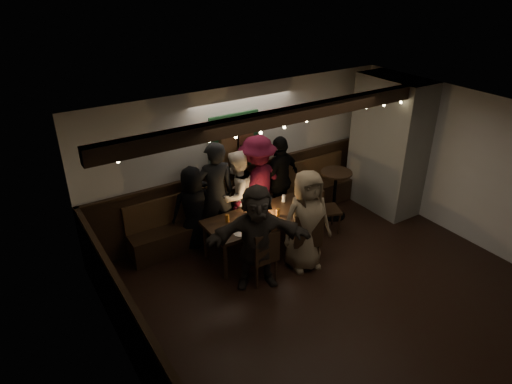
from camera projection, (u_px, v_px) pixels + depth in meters
room at (326, 176)px, 8.02m from camera, size 6.02×5.01×2.62m
dining_table at (262, 219)px, 7.56m from camera, size 1.94×0.83×0.84m
chair_near_left at (264, 254)px, 6.86m from camera, size 0.43×0.43×0.93m
chair_near_right at (306, 237)px, 7.21m from camera, size 0.59×0.59×1.01m
chair_end at (324, 206)px, 8.20m from camera, size 0.54×0.54×0.92m
high_top at (335, 188)px, 8.65m from camera, size 0.59×0.59×0.94m
person_a at (194, 209)px, 7.64m from camera, size 0.81×0.61×1.49m
person_b at (215, 194)px, 7.68m from camera, size 0.74×0.54×1.88m
person_c at (236, 195)px, 7.95m from camera, size 0.96×0.87×1.61m
person_d at (257, 185)px, 8.09m from camera, size 1.32×1.00×1.81m
person_e at (280, 179)px, 8.43m from camera, size 1.07×0.70×1.68m
person_f at (257, 237)px, 6.69m from camera, size 1.62×1.07×1.68m
person_g at (306, 221)px, 7.09m from camera, size 0.90×0.66×1.69m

